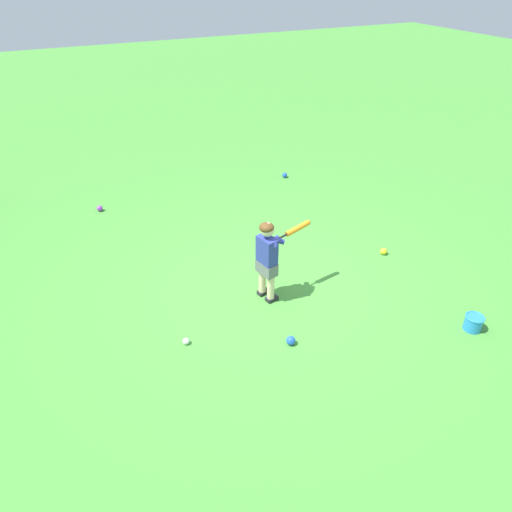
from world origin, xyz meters
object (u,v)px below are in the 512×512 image
play_ball_far_right (384,251)px  toy_bucket (473,322)px  play_ball_midfield (186,341)px  play_ball_by_bucket (100,208)px  child_batter (269,254)px  play_ball_far_left (285,175)px  play_ball_center_lawn (291,340)px

play_ball_far_right → toy_bucket: (-0.09, -1.72, 0.05)m
play_ball_midfield → toy_bucket: 3.30m
toy_bucket → play_ball_by_bucket: bearing=124.7°
child_batter → play_ball_far_left: (1.96, 3.17, -0.60)m
play_ball_center_lawn → toy_bucket: bearing=-19.0°
play_ball_by_bucket → toy_bucket: size_ratio=0.45×
play_ball_far_right → play_ball_far_left: 3.01m
play_ball_midfield → play_ball_center_lawn: (1.05, -0.51, 0.01)m
play_ball_midfield → play_ball_center_lawn: play_ball_center_lawn is taller
child_batter → play_ball_far_left: bearing=58.2°
play_ball_center_lawn → play_ball_by_bucket: (-1.35, 4.17, -0.00)m
child_batter → play_ball_center_lawn: size_ratio=10.41×
child_batter → play_ball_center_lawn: 1.07m
child_batter → toy_bucket: size_ratio=5.00×
play_ball_midfield → play_ball_by_bucket: bearing=94.6°
child_batter → play_ball_midfield: child_batter is taller
child_batter → play_ball_by_bucket: 3.67m
play_ball_far_right → play_ball_midfield: (-3.16, -0.52, -0.01)m
play_ball_far_left → play_ball_by_bucket: bearing=177.9°
play_ball_far_left → toy_bucket: 4.73m
play_ball_center_lawn → toy_bucket: 2.13m
play_ball_midfield → play_ball_center_lawn: 1.17m
play_ball_midfield → play_ball_far_left: 4.75m
play_ball_far_right → play_ball_center_lawn: 2.35m
play_ball_far_left → play_ball_far_right: bearing=-90.3°
play_ball_midfield → toy_bucket: (3.07, -1.20, 0.06)m
toy_bucket → play_ball_far_left: bearing=88.7°
play_ball_far_left → child_batter: bearing=-121.8°
play_ball_center_lawn → play_ball_by_bucket: size_ratio=1.06×
play_ball_far_left → play_ball_by_bucket: (-3.47, 0.13, 0.00)m
play_ball_far_right → play_ball_center_lawn: (-2.11, -1.03, 0.00)m
play_ball_far_right → toy_bucket: bearing=-93.1°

